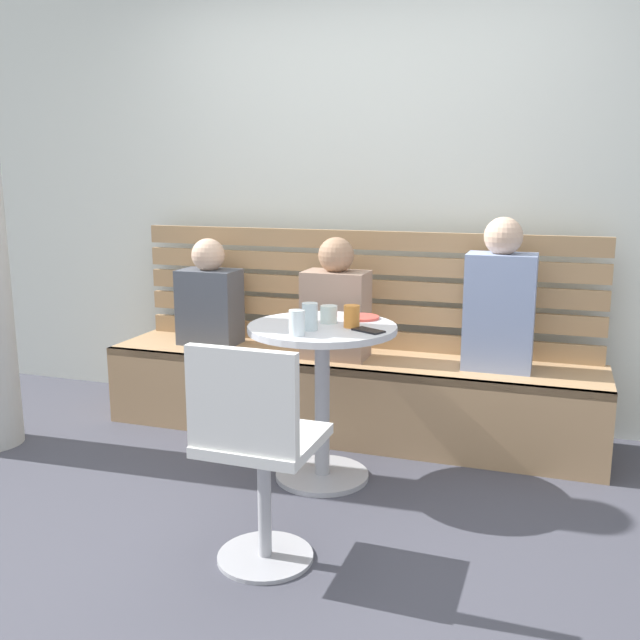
{
  "coord_description": "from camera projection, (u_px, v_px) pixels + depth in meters",
  "views": [
    {
      "loc": [
        1.05,
        -2.36,
        1.41
      ],
      "look_at": [
        0.03,
        0.66,
        0.75
      ],
      "focal_mm": 39.56,
      "sensor_mm": 36.0,
      "label": 1
    }
  ],
  "objects": [
    {
      "name": "person_child_middle",
      "position": [
        336.0,
        305.0,
        3.76
      ],
      "size": [
        0.34,
        0.22,
        0.65
      ],
      "color": "#9E7F6B",
      "rests_on": "booth_bench"
    },
    {
      "name": "cup_glass_short",
      "position": [
        329.0,
        314.0,
        3.23
      ],
      "size": [
        0.08,
        0.08,
        0.08
      ],
      "primitive_type": "cylinder",
      "color": "silver",
      "rests_on": "cafe_table"
    },
    {
      "name": "white_chair",
      "position": [
        256.0,
        448.0,
        2.49
      ],
      "size": [
        0.41,
        0.41,
        0.85
      ],
      "color": "#ADADB2",
      "rests_on": "ground"
    },
    {
      "name": "cup_water_clear",
      "position": [
        297.0,
        323.0,
        2.98
      ],
      "size": [
        0.07,
        0.07,
        0.11
      ],
      "primitive_type": "cylinder",
      "color": "white",
      "rests_on": "cafe_table"
    },
    {
      "name": "person_child_left",
      "position": [
        210.0,
        298.0,
        4.08
      ],
      "size": [
        0.34,
        0.22,
        0.61
      ],
      "color": "#4C515B",
      "rests_on": "booth_bench"
    },
    {
      "name": "cup_glass_tall",
      "position": [
        310.0,
        316.0,
        3.08
      ],
      "size": [
        0.07,
        0.07,
        0.12
      ],
      "primitive_type": "cylinder",
      "color": "silver",
      "rests_on": "cafe_table"
    },
    {
      "name": "booth_bench",
      "position": [
        346.0,
        395.0,
        3.87
      ],
      "size": [
        2.7,
        0.52,
        0.44
      ],
      "color": "tan",
      "rests_on": "ground"
    },
    {
      "name": "ground",
      "position": [
        260.0,
        535.0,
        2.81
      ],
      "size": [
        8.0,
        8.0,
        0.0
      ],
      "primitive_type": "plane",
      "color": "#42424C"
    },
    {
      "name": "person_adult",
      "position": [
        500.0,
        302.0,
        3.52
      ],
      "size": [
        0.34,
        0.22,
        0.77
      ],
      "color": "#8C9EC6",
      "rests_on": "booth_bench"
    },
    {
      "name": "cup_tumbler_orange",
      "position": [
        352.0,
        316.0,
        3.14
      ],
      "size": [
        0.07,
        0.07,
        0.1
      ],
      "primitive_type": "cylinder",
      "color": "orange",
      "rests_on": "cafe_table"
    },
    {
      "name": "booth_backrest",
      "position": [
        359.0,
        289.0,
        3.98
      ],
      "size": [
        2.65,
        0.04,
        0.66
      ],
      "color": "#A68157",
      "rests_on": "booth_bench"
    },
    {
      "name": "plate_small",
      "position": [
        361.0,
        317.0,
        3.34
      ],
      "size": [
        0.17,
        0.17,
        0.01
      ],
      "primitive_type": "cylinder",
      "color": "#DB4C42",
      "rests_on": "cafe_table"
    },
    {
      "name": "cafe_table",
      "position": [
        322.0,
        372.0,
        3.24
      ],
      "size": [
        0.68,
        0.68,
        0.74
      ],
      "color": "#ADADB2",
      "rests_on": "ground"
    },
    {
      "name": "phone_on_table",
      "position": [
        368.0,
        331.0,
        3.06
      ],
      "size": [
        0.16,
        0.13,
        0.01
      ],
      "primitive_type": "cube",
      "rotation": [
        0.0,
        0.0,
        1.11
      ],
      "color": "black",
      "rests_on": "cafe_table"
    },
    {
      "name": "cup_ceramic_white",
      "position": [
        303.0,
        318.0,
        3.17
      ],
      "size": [
        0.08,
        0.08,
        0.07
      ],
      "primitive_type": "cylinder",
      "color": "white",
      "rests_on": "cafe_table"
    },
    {
      "name": "back_wall",
      "position": [
        370.0,
        167.0,
        4.03
      ],
      "size": [
        5.2,
        0.1,
        2.9
      ],
      "primitive_type": "cube",
      "color": "silver",
      "rests_on": "ground"
    }
  ]
}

